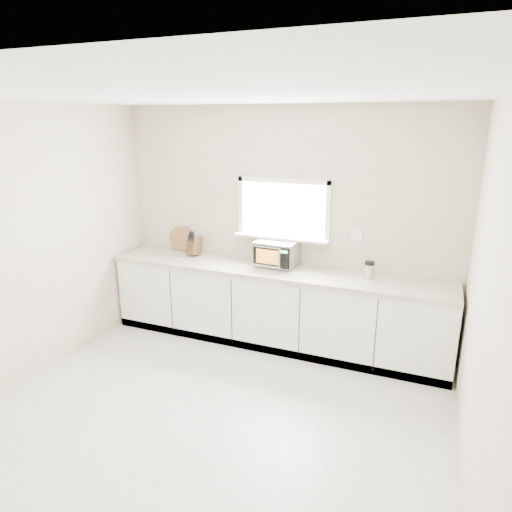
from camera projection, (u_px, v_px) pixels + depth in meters
The scene contains 8 objects.
ground at pixel (205, 427), 3.91m from camera, with size 4.00×4.00×0.00m, color beige.
back_wall at pixel (284, 225), 5.29m from camera, with size 4.00×0.17×2.70m.
cabinets at pixel (274, 308), 5.29m from camera, with size 3.92×0.60×0.88m, color white.
countertop at pixel (274, 270), 5.15m from camera, with size 3.92×0.64×0.04m, color beige.
microwave at pixel (277, 253), 5.21m from camera, with size 0.47×0.40×0.29m.
knife_block at pixel (194, 245), 5.60m from camera, with size 0.13×0.23×0.32m.
cutting_board at pixel (181, 238), 5.81m from camera, with size 0.32×0.32×0.02m, color brown.
coffee_grinder at pixel (369, 270), 4.81m from camera, with size 0.13×0.13×0.19m.
Camera 1 is at (1.66, -2.91, 2.53)m, focal length 32.00 mm.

